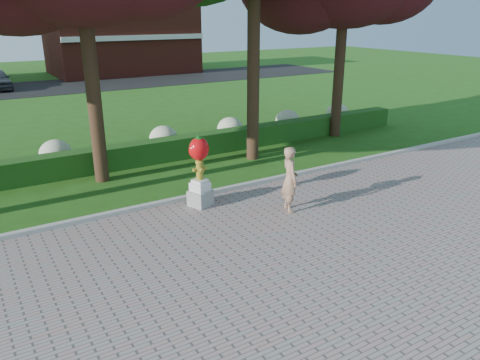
{
  "coord_description": "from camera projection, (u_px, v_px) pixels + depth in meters",
  "views": [
    {
      "loc": [
        -5.67,
        -8.56,
        5.16
      ],
      "look_at": [
        0.19,
        1.0,
        1.13
      ],
      "focal_mm": 35.0,
      "sensor_mm": 36.0,
      "label": 1
    }
  ],
  "objects": [
    {
      "name": "hydrangea_row",
      "position": [
        153.0,
        140.0,
        17.91
      ],
      "size": [
        20.1,
        1.1,
        0.99
      ],
      "color": "#AEB78C",
      "rests_on": "ground"
    },
    {
      "name": "curb",
      "position": [
        199.0,
        195.0,
        13.78
      ],
      "size": [
        40.0,
        0.18,
        0.15
      ],
      "primitive_type": "cube",
      "color": "#ADADA5",
      "rests_on": "ground"
    },
    {
      "name": "hydrant_sculpture",
      "position": [
        200.0,
        169.0,
        12.8
      ],
      "size": [
        0.7,
        0.7,
        2.02
      ],
      "rotation": [
        0.0,
        0.0,
        0.36
      ],
      "color": "gray",
      "rests_on": "walkway"
    },
    {
      "name": "lawn_hedge",
      "position": [
        149.0,
        152.0,
        16.88
      ],
      "size": [
        24.0,
        0.7,
        0.8
      ],
      "primitive_type": "cube",
      "color": "#164B15",
      "rests_on": "ground"
    },
    {
      "name": "woman",
      "position": [
        290.0,
        179.0,
        12.53
      ],
      "size": [
        0.59,
        0.75,
        1.8
      ],
      "primitive_type": "imported",
      "rotation": [
        0.0,
        0.0,
        1.3
      ],
      "color": "#A3795D",
      "rests_on": "walkway"
    },
    {
      "name": "building_right",
      "position": [
        121.0,
        36.0,
        41.53
      ],
      "size": [
        12.0,
        8.0,
        6.4
      ],
      "primitive_type": "cube",
      "color": "maroon",
      "rests_on": "ground"
    },
    {
      "name": "street",
      "position": [
        43.0,
        88.0,
        33.86
      ],
      "size": [
        50.0,
        8.0,
        0.02
      ],
      "primitive_type": "cube",
      "color": "black",
      "rests_on": "ground"
    },
    {
      "name": "walkway",
      "position": [
        380.0,
        324.0,
        8.18
      ],
      "size": [
        40.0,
        14.0,
        0.04
      ],
      "primitive_type": "cube",
      "color": "gray",
      "rests_on": "ground"
    },
    {
      "name": "ground",
      "position": [
        255.0,
        237.0,
        11.4
      ],
      "size": [
        100.0,
        100.0,
        0.0
      ],
      "primitive_type": "plane",
      "color": "#265314",
      "rests_on": "ground"
    }
  ]
}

